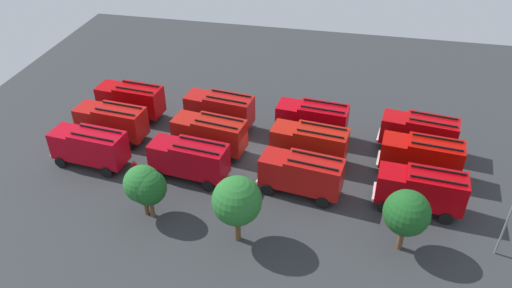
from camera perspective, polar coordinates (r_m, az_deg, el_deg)
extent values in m
plane|color=#2D3033|center=(47.47, 0.00, -1.39)|extent=(66.52, 66.52, 0.00)
cube|color=#AA050A|center=(49.61, 15.63, 1.86)|extent=(2.54, 2.79, 2.60)
cube|color=#8C9EAD|center=(49.49, 14.49, 2.40)|extent=(0.38, 2.11, 1.46)
cube|color=#AA050A|center=(49.57, 19.63, 1.21)|extent=(5.11, 3.16, 2.90)
cube|color=black|center=(48.17, 19.93, 2.34)|extent=(4.29, 0.74, 0.12)
cube|color=black|center=(49.37, 20.03, 3.14)|extent=(4.29, 0.74, 0.12)
cube|color=silver|center=(50.27, 14.09, 1.03)|extent=(0.54, 2.38, 0.28)
cylinder|color=black|center=(49.44, 14.95, -0.31)|extent=(1.14, 0.50, 1.10)
cylinder|color=black|center=(51.45, 15.31, 1.13)|extent=(1.14, 0.50, 1.10)
cylinder|color=black|center=(49.54, 20.52, -1.42)|extent=(1.14, 0.50, 1.10)
cylinder|color=black|center=(51.54, 20.66, 0.06)|extent=(1.14, 0.50, 1.10)
cube|color=#B4030E|center=(49.84, 3.82, 3.36)|extent=(2.44, 2.71, 2.60)
cube|color=#8C9EAD|center=(49.90, 2.66, 3.86)|extent=(0.29, 2.12, 1.46)
cube|color=#B4030E|center=(49.20, 7.77, 2.84)|extent=(5.03, 2.97, 2.90)
cube|color=black|center=(47.81, 7.76, 4.02)|extent=(4.31, 0.56, 0.12)
cube|color=black|center=(48.99, 8.07, 4.80)|extent=(4.31, 0.56, 0.12)
cube|color=silver|center=(50.70, 2.46, 2.47)|extent=(0.44, 2.38, 0.28)
cylinder|color=black|center=(49.73, 3.18, 1.19)|extent=(1.13, 0.46, 1.10)
cylinder|color=black|center=(51.69, 3.87, 2.59)|extent=(1.13, 0.46, 1.10)
cylinder|color=black|center=(48.98, 8.72, 0.21)|extent=(1.13, 0.46, 1.10)
cylinder|color=black|center=(50.97, 9.21, 1.67)|extent=(1.13, 0.46, 1.10)
cube|color=#A8110F|center=(51.79, -6.73, 4.48)|extent=(2.52, 2.77, 2.60)
cube|color=#8C9EAD|center=(52.06, -7.80, 4.96)|extent=(0.37, 2.12, 1.46)
cube|color=#A8110F|center=(50.41, -3.14, 3.98)|extent=(5.09, 3.12, 2.90)
cube|color=black|center=(49.08, -3.50, 5.17)|extent=(4.30, 0.70, 0.12)
cube|color=black|center=(50.19, -2.89, 5.90)|extent=(4.30, 0.70, 0.12)
cube|color=silver|center=(52.85, -7.82, 3.61)|extent=(0.52, 2.38, 0.28)
cylinder|color=black|center=(51.75, -7.38, 2.40)|extent=(1.14, 0.50, 1.10)
cylinder|color=black|center=(53.57, -6.26, 3.70)|extent=(1.14, 0.50, 1.10)
cylinder|color=black|center=(49.98, -2.32, 1.41)|extent=(1.14, 0.50, 1.10)
cylinder|color=black|center=(51.86, -1.35, 2.78)|extent=(1.14, 0.50, 1.10)
cube|color=#B40307|center=(55.41, -16.53, 5.35)|extent=(2.44, 2.70, 2.60)
cube|color=#8C9EAD|center=(55.82, -17.50, 5.76)|extent=(0.29, 2.12, 1.46)
cube|color=#B40307|center=(53.59, -13.39, 5.02)|extent=(5.02, 2.96, 2.90)
cube|color=black|center=(52.34, -13.98, 6.15)|extent=(4.31, 0.55, 0.12)
cube|color=black|center=(53.37, -13.26, 6.84)|extent=(4.31, 0.55, 0.12)
cube|color=silver|center=(56.59, -17.37, 4.49)|extent=(0.43, 2.38, 0.28)
cylinder|color=black|center=(55.42, -17.09, 3.39)|extent=(1.13, 0.46, 1.10)
cylinder|color=black|center=(57.10, -15.83, 4.60)|extent=(1.13, 0.46, 1.10)
cylinder|color=black|center=(53.00, -12.64, 2.63)|extent=(1.13, 0.46, 1.10)
cylinder|color=black|center=(54.76, -11.46, 3.91)|extent=(1.13, 0.46, 1.10)
cube|color=#B40803|center=(46.24, 15.68, -0.78)|extent=(2.46, 2.72, 2.60)
cube|color=#8C9EAD|center=(46.07, 14.46, -0.24)|extent=(0.31, 2.12, 1.46)
cube|color=#B40803|center=(46.34, 19.98, -1.40)|extent=(5.04, 3.00, 2.90)
cube|color=black|center=(44.91, 20.34, -0.27)|extent=(4.31, 0.58, 0.12)
cube|color=black|center=(46.07, 20.38, 0.66)|extent=(4.31, 0.58, 0.12)
cube|color=silver|center=(46.89, 14.02, -1.67)|extent=(0.45, 2.38, 0.28)
cylinder|color=black|center=(46.15, 15.01, -3.13)|extent=(1.13, 0.47, 1.10)
cylinder|color=black|center=(48.11, 15.29, -1.46)|extent=(1.13, 0.47, 1.10)
cylinder|color=black|center=(46.46, 20.99, -4.18)|extent=(1.13, 0.47, 1.10)
cylinder|color=black|center=(48.40, 21.01, -2.47)|extent=(1.13, 0.47, 1.10)
cube|color=#AE150B|center=(46.29, 3.30, 0.67)|extent=(2.49, 2.75, 2.60)
cube|color=#8C9EAD|center=(46.35, 2.07, 1.22)|extent=(0.34, 2.12, 1.46)
cube|color=#AE150B|center=(45.58, 7.53, 0.01)|extent=(5.07, 3.07, 2.90)
cube|color=black|center=(44.14, 7.49, 1.21)|extent=(4.30, 0.65, 0.12)
cube|color=black|center=(45.28, 7.87, 2.12)|extent=(4.30, 0.65, 0.12)
cube|color=silver|center=(47.21, 1.86, -0.22)|extent=(0.49, 2.38, 0.28)
cylinder|color=black|center=(46.28, 2.58, -1.67)|extent=(1.13, 0.48, 1.10)
cylinder|color=black|center=(48.16, 3.41, -0.06)|extent=(1.13, 0.48, 1.10)
cylinder|color=black|center=(45.45, 8.51, -2.84)|extent=(1.13, 0.48, 1.10)
cylinder|color=black|center=(47.37, 9.11, -1.16)|extent=(1.13, 0.48, 1.10)
cube|color=#A9150D|center=(48.04, -8.05, 1.75)|extent=(2.55, 2.80, 2.60)
cube|color=#8C9EAD|center=(48.33, -9.19, 2.29)|extent=(0.39, 2.11, 1.46)
cube|color=#A9150D|center=(46.60, -4.24, 1.10)|extent=(5.12, 3.18, 2.90)
cube|color=black|center=(45.22, -4.68, 2.31)|extent=(4.29, 0.76, 0.12)
cube|color=black|center=(46.28, -3.98, 3.16)|extent=(4.29, 0.76, 0.12)
cube|color=silver|center=(49.18, -9.19, 0.89)|extent=(0.55, 2.38, 0.28)
cylinder|color=black|center=(48.13, -8.76, -0.48)|extent=(1.14, 0.51, 1.10)
cylinder|color=black|center=(49.85, -7.49, 1.00)|extent=(1.14, 0.51, 1.10)
cylinder|color=black|center=(46.26, -3.40, -1.71)|extent=(1.14, 0.51, 1.10)
cylinder|color=black|center=(48.05, -2.27, -0.12)|extent=(1.14, 0.51, 1.10)
cube|color=#AE110E|center=(52.07, -18.70, 2.92)|extent=(2.43, 2.70, 2.60)
cube|color=#8C9EAD|center=(52.50, -19.71, 3.37)|extent=(0.29, 2.12, 1.46)
cube|color=#AE110E|center=(50.16, -15.43, 2.48)|extent=(5.02, 2.96, 2.90)
cube|color=black|center=(48.88, -16.12, 3.62)|extent=(4.31, 0.54, 0.12)
cube|color=black|center=(49.86, -15.31, 4.41)|extent=(4.31, 0.54, 0.12)
cube|color=silver|center=(53.31, -19.54, 2.05)|extent=(0.43, 2.38, 0.28)
cylinder|color=black|center=(52.18, -19.28, 0.83)|extent=(1.13, 0.46, 1.10)
cylinder|color=black|center=(53.76, -17.89, 2.20)|extent=(1.13, 0.46, 1.10)
cylinder|color=black|center=(49.65, -14.65, -0.10)|extent=(1.13, 0.46, 1.10)
cylinder|color=black|center=(51.31, -13.33, 1.36)|extent=(1.13, 0.46, 1.10)
cube|color=#AB0208|center=(42.30, 15.35, -4.48)|extent=(2.40, 2.68, 2.60)
cube|color=#8C9EAD|center=(42.08, 14.00, -3.91)|extent=(0.26, 2.12, 1.46)
cube|color=#AB0208|center=(42.48, 20.06, -5.07)|extent=(5.00, 2.90, 2.90)
cube|color=black|center=(41.00, 20.49, -3.97)|extent=(4.31, 0.49, 0.12)
cube|color=black|center=(42.11, 20.48, -2.84)|extent=(4.31, 0.49, 0.12)
cube|color=silver|center=(42.99, 13.53, -5.40)|extent=(0.40, 2.38, 0.28)
cylinder|color=black|center=(42.34, 14.65, -7.05)|extent=(1.13, 0.44, 1.10)
cylinder|color=black|center=(44.19, 14.90, -5.05)|extent=(1.13, 0.44, 1.10)
cylinder|color=black|center=(42.78, 21.20, -8.07)|extent=(1.13, 0.44, 1.10)
cylinder|color=black|center=(44.61, 21.15, -6.04)|extent=(1.13, 0.44, 1.10)
cube|color=#A90F0D|center=(42.53, 2.14, -2.78)|extent=(2.53, 2.79, 2.60)
cube|color=#8C9EAD|center=(42.61, 0.81, -2.15)|extent=(0.38, 2.11, 1.46)
cube|color=#A90F0D|center=(41.75, 6.72, -3.60)|extent=(5.11, 3.16, 2.90)
cube|color=black|center=(40.26, 6.62, -2.42)|extent=(4.29, 0.73, 0.12)
cube|color=black|center=(41.34, 7.10, -1.34)|extent=(4.29, 0.73, 0.12)
cube|color=silver|center=(43.54, 0.61, -3.65)|extent=(0.54, 2.38, 0.28)
cylinder|color=black|center=(42.66, 1.33, -5.30)|extent=(1.14, 0.50, 1.10)
cylinder|color=black|center=(44.44, 2.34, -3.43)|extent=(1.14, 0.50, 1.10)
cylinder|color=black|center=(41.75, 7.74, -6.74)|extent=(1.14, 0.50, 1.10)
cylinder|color=black|center=(43.56, 8.50, -4.76)|extent=(1.14, 0.50, 1.10)
cube|color=#A90511|center=(44.93, -10.58, -1.12)|extent=(2.48, 2.74, 2.60)
cube|color=#8C9EAD|center=(45.21, -11.79, -0.55)|extent=(0.33, 2.12, 1.46)
cube|color=#A90511|center=(43.45, -6.52, -1.84)|extent=(5.06, 3.05, 2.90)
cube|color=black|center=(42.04, -7.03, -0.65)|extent=(4.30, 0.63, 0.12)
cube|color=black|center=(43.05, -6.28, 0.35)|extent=(4.30, 0.63, 0.12)
cube|color=silver|center=(46.12, -11.74, -2.00)|extent=(0.48, 2.38, 0.28)
cylinder|color=black|center=(45.12, -11.29, -3.52)|extent=(1.13, 0.48, 1.10)
cylinder|color=black|center=(46.75, -9.92, -1.80)|extent=(1.13, 0.48, 1.10)
cylinder|color=black|center=(43.23, -5.56, -4.86)|extent=(1.13, 0.48, 1.10)
cylinder|color=black|center=(44.93, -4.36, -3.02)|extent=(1.13, 0.48, 1.10)
cube|color=#B60615|center=(49.01, -21.12, 0.23)|extent=(2.44, 2.71, 2.60)
cube|color=#8C9EAD|center=(49.46, -22.17, 0.73)|extent=(0.29, 2.12, 1.46)
cube|color=#B60615|center=(46.99, -17.75, -0.35)|extent=(5.03, 2.97, 2.90)
cube|color=black|center=(45.70, -18.55, 0.79)|extent=(4.31, 0.56, 0.12)
cube|color=black|center=(46.61, -17.64, 1.69)|extent=(4.31, 0.56, 0.12)
cube|color=silver|center=(50.32, -21.95, -0.62)|extent=(0.44, 2.38, 0.28)
cylinder|color=black|center=(49.23, -21.73, -1.97)|extent=(1.13, 0.46, 1.10)
cylinder|color=black|center=(50.70, -20.18, -0.44)|extent=(1.13, 0.46, 1.10)
cylinder|color=black|center=(46.57, -16.94, -3.13)|extent=(1.13, 0.46, 1.10)
cylinder|color=black|center=(48.11, -15.46, -1.48)|extent=(1.13, 0.46, 1.10)
cylinder|color=black|center=(41.59, -3.63, -6.96)|extent=(0.16, 0.16, 0.74)
cylinder|color=black|center=(41.62, -3.35, -6.91)|extent=(0.16, 0.16, 0.74)
cube|color=#B7140F|center=(41.15, -3.52, -6.22)|extent=(0.48, 0.41, 0.64)
sphere|color=#9E704C|center=(40.87, -3.54, -5.77)|extent=(0.21, 0.21, 0.21)
cylinder|color=#B7140F|center=(40.82, -3.55, -5.68)|extent=(0.26, 0.26, 0.06)
cylinder|color=black|center=(45.96, -13.67, -3.32)|extent=(0.16, 0.16, 0.79)
cylinder|color=black|center=(45.92, -13.91, -3.40)|extent=(0.16, 0.16, 0.79)
cube|color=#B7140F|center=(45.50, -13.92, -2.63)|extent=(0.47, 0.46, 0.68)
sphere|color=brown|center=(45.24, -14.00, -2.18)|extent=(0.22, 0.22, 0.22)
cylinder|color=#B7140F|center=(45.18, -14.01, -2.09)|extent=(0.28, 0.28, 0.07)
cylinder|color=brown|center=(39.22, 16.49, -10.41)|extent=(0.43, 0.43, 2.16)
sphere|color=#19511E|center=(37.52, 17.12, -7.65)|extent=(3.45, 3.45, 3.45)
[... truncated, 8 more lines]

